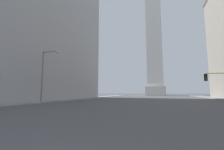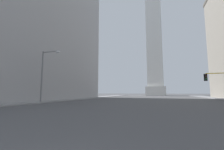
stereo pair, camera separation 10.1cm
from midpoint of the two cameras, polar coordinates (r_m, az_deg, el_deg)
sidewalk_left at (r=33.50m, az=-15.43°, el=-8.87°), size 5.00×91.11×0.15m
building_left at (r=42.42m, az=-32.30°, el=20.47°), size 24.11×37.74×40.25m
obelisk at (r=84.65m, az=15.57°, el=18.63°), size 9.25×9.25×76.84m
traffic_light_mid_right at (r=32.70m, az=36.33°, el=-1.35°), size 4.30×0.51×5.02m
street_lamp at (r=23.26m, az=-24.05°, el=1.61°), size 2.93×0.36×7.42m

